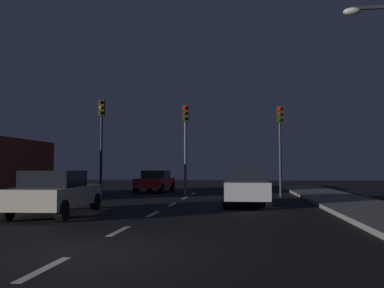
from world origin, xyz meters
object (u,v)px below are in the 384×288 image
object	(u,v)px
car_oncoming_far	(155,181)
traffic_signal_left	(101,129)
traffic_signal_right	(280,133)
car_adjacent_lane	(56,193)
car_stopped_ahead	(247,187)
traffic_signal_center	(185,133)

from	to	relation	value
car_oncoming_far	traffic_signal_left	bearing A→B (deg)	-120.89
traffic_signal_left	traffic_signal_right	world-z (taller)	traffic_signal_left
traffic_signal_left	traffic_signal_right	size ratio (longest dim) A/B	1.11
traffic_signal_right	car_adjacent_lane	size ratio (longest dim) A/B	1.11
car_adjacent_lane	car_oncoming_far	world-z (taller)	car_adjacent_lane
car_oncoming_far	traffic_signal_right	bearing A→B (deg)	-26.76
car_stopped_ahead	car_oncoming_far	bearing A→B (deg)	122.79
car_stopped_ahead	traffic_signal_right	bearing A→B (deg)	70.56
traffic_signal_center	traffic_signal_right	bearing A→B (deg)	-0.00
traffic_signal_right	car_oncoming_far	size ratio (longest dim) A/B	1.24
traffic_signal_center	car_stopped_ahead	xyz separation A→B (m)	(3.32, -5.19, -2.75)
traffic_signal_left	car_stopped_ahead	xyz separation A→B (m)	(8.15, -5.20, -3.00)
traffic_signal_right	car_adjacent_lane	xyz separation A→B (m)	(-8.07, -9.58, -2.68)
car_adjacent_lane	traffic_signal_right	bearing A→B (deg)	49.87
traffic_signal_left	traffic_signal_center	world-z (taller)	traffic_signal_left
traffic_signal_left	car_stopped_ahead	distance (m)	10.12
traffic_signal_right	car_stopped_ahead	xyz separation A→B (m)	(-1.83, -5.19, -2.65)
traffic_signal_right	car_stopped_ahead	bearing A→B (deg)	-109.44
traffic_signal_center	car_oncoming_far	bearing A→B (deg)	123.08
car_stopped_ahead	traffic_signal_left	bearing A→B (deg)	147.49
traffic_signal_left	traffic_signal_center	size ratio (longest dim) A/B	1.08
traffic_signal_left	traffic_signal_right	distance (m)	9.99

